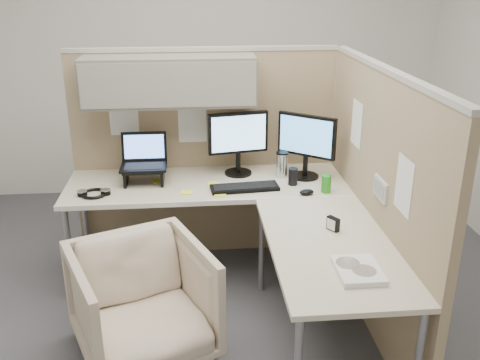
{
  "coord_description": "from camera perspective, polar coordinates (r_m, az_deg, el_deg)",
  "views": [
    {
      "loc": [
        -0.2,
        -3.01,
        2.12
      ],
      "look_at": [
        0.1,
        0.25,
        0.85
      ],
      "focal_mm": 40.0,
      "sensor_mm": 36.0,
      "label": 1
    }
  ],
  "objects": [
    {
      "name": "monitor_left",
      "position": [
        3.88,
        -0.19,
        4.47
      ],
      "size": [
        0.44,
        0.2,
        0.47
      ],
      "rotation": [
        0.0,
        0.0,
        0.18
      ],
      "color": "black",
      "rests_on": "desk"
    },
    {
      "name": "ground",
      "position": [
        3.69,
        -1.23,
        -13.9
      ],
      "size": [
        4.5,
        4.5,
        0.0
      ],
      "primitive_type": "plane",
      "color": "#46454C",
      "rests_on": "ground"
    },
    {
      "name": "sticky_note_c",
      "position": [
        3.86,
        -8.79,
        -0.1
      ],
      "size": [
        0.1,
        0.1,
        0.01
      ],
      "primitive_type": "cube",
      "rotation": [
        0.0,
        0.0,
        0.33
      ],
      "color": "#F9FB42",
      "rests_on": "desk"
    },
    {
      "name": "headphones",
      "position": [
        3.71,
        -15.31,
        -1.38
      ],
      "size": [
        0.22,
        0.18,
        0.03
      ],
      "rotation": [
        0.0,
        0.0,
        0.04
      ],
      "color": "black",
      "rests_on": "desk"
    },
    {
      "name": "desk",
      "position": [
        3.47,
        0.6,
        -3.24
      ],
      "size": [
        2.0,
        1.98,
        0.73
      ],
      "color": "beige",
      "rests_on": "ground"
    },
    {
      "name": "keyboard",
      "position": [
        3.68,
        0.5,
        -0.82
      ],
      "size": [
        0.48,
        0.2,
        0.02
      ],
      "primitive_type": "cube",
      "rotation": [
        0.0,
        0.0,
        0.09
      ],
      "color": "black",
      "rests_on": "desk"
    },
    {
      "name": "soda_can_green",
      "position": [
        3.66,
        9.19,
        -0.39
      ],
      "size": [
        0.07,
        0.07,
        0.12
      ],
      "primitive_type": "cylinder",
      "color": "#268C1E",
      "rests_on": "desk"
    },
    {
      "name": "paper_stack",
      "position": [
        2.75,
        12.49,
        -9.38
      ],
      "size": [
        0.22,
        0.28,
        0.03
      ],
      "rotation": [
        0.0,
        0.0,
        -0.0
      ],
      "color": "white",
      "rests_on": "desk"
    },
    {
      "name": "laptop_station",
      "position": [
        3.84,
        -10.2,
        1.65
      ],
      "size": [
        0.32,
        0.28,
        0.33
      ],
      "color": "black",
      "rests_on": "desk"
    },
    {
      "name": "sticky_note_a",
      "position": [
        3.64,
        -5.73,
        -1.32
      ],
      "size": [
        0.08,
        0.08,
        0.01
      ],
      "primitive_type": "cube",
      "rotation": [
        0.0,
        0.0,
        -0.03
      ],
      "color": "#F9FB42",
      "rests_on": "desk"
    },
    {
      "name": "sticky_note_b",
      "position": [
        3.59,
        -2.1,
        -1.55
      ],
      "size": [
        0.09,
        0.09,
        0.01
      ],
      "primitive_type": "cube",
      "rotation": [
        0.0,
        0.0,
        -0.17
      ],
      "color": "#F9FB42",
      "rests_on": "desk"
    },
    {
      "name": "monitor_right",
      "position": [
        3.84,
        7.09,
        4.14
      ],
      "size": [
        0.37,
        0.3,
        0.47
      ],
      "rotation": [
        0.0,
        0.0,
        -0.66
      ],
      "color": "black",
      "rests_on": "desk"
    },
    {
      "name": "sticky_note_d",
      "position": [
        3.77,
        -2.89,
        -0.4
      ],
      "size": [
        0.08,
        0.08,
        0.01
      ],
      "primitive_type": "cube",
      "rotation": [
        0.0,
        0.0,
        0.12
      ],
      "color": "#F9FB42",
      "rests_on": "desk"
    },
    {
      "name": "partition_right",
      "position": [
        3.4,
        14.05,
        -1.97
      ],
      "size": [
        0.07,
        2.03,
        1.63
      ],
      "color": "tan",
      "rests_on": "ground"
    },
    {
      "name": "desk_clock",
      "position": [
        3.14,
        9.89,
        -4.63
      ],
      "size": [
        0.07,
        0.08,
        0.08
      ],
      "rotation": [
        0.0,
        0.0,
        -1.02
      ],
      "color": "black",
      "rests_on": "desk"
    },
    {
      "name": "soda_can_silver",
      "position": [
        3.76,
        5.67,
        0.37
      ],
      "size": [
        0.07,
        0.07,
        0.12
      ],
      "primitive_type": "cylinder",
      "color": "black",
      "rests_on": "desk"
    },
    {
      "name": "travel_mug",
      "position": [
        3.9,
        4.5,
        1.68
      ],
      "size": [
        0.09,
        0.09,
        0.19
      ],
      "color": "silver",
      "rests_on": "desk"
    },
    {
      "name": "mouse",
      "position": [
        3.62,
        7.13,
        -1.29
      ],
      "size": [
        0.11,
        0.08,
        0.04
      ],
      "primitive_type": "ellipsoid",
      "rotation": [
        0.0,
        0.0,
        0.2
      ],
      "color": "black",
      "rests_on": "desk"
    },
    {
      "name": "partition_back",
      "position": [
        3.97,
        -5.34,
        6.18
      ],
      "size": [
        2.0,
        0.36,
        1.63
      ],
      "color": "tan",
      "rests_on": "ground"
    },
    {
      "name": "office_chair",
      "position": [
        3.2,
        -10.38,
        -12.23
      ],
      "size": [
        0.94,
        0.91,
        0.75
      ],
      "primitive_type": "imported",
      "rotation": [
        0.0,
        0.0,
        0.4
      ],
      "color": "beige",
      "rests_on": "ground"
    }
  ]
}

